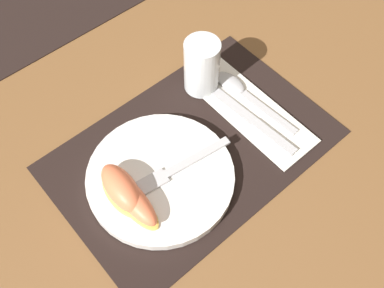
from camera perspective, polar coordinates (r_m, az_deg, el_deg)
name	(u,v)px	position (r m, az deg, el deg)	size (l,w,h in m)	color
ground_plane	(193,150)	(0.76, 0.09, -0.71)	(3.00, 3.00, 0.00)	brown
placemat	(193,149)	(0.76, 0.09, -0.64)	(0.46, 0.31, 0.00)	black
plate	(160,177)	(0.72, -4.03, -4.20)	(0.24, 0.24, 0.02)	white
juice_glass	(202,69)	(0.81, 1.24, 9.54)	(0.06, 0.06, 0.10)	silver
napkin	(250,110)	(0.81, 7.35, 4.30)	(0.09, 0.25, 0.00)	white
knife	(248,117)	(0.79, 7.07, 3.42)	(0.03, 0.22, 0.01)	#BCBCC1
spoon	(240,90)	(0.83, 6.13, 6.81)	(0.04, 0.19, 0.01)	#BCBCC1
fork	(170,172)	(0.72, -2.82, -3.60)	(0.20, 0.05, 0.00)	#BCBCC1
citrus_wedge_0	(122,190)	(0.69, -8.84, -5.75)	(0.06, 0.10, 0.04)	#F7C656
citrus_wedge_1	(131,198)	(0.69, -7.73, -6.76)	(0.04, 0.12, 0.03)	#F7C656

